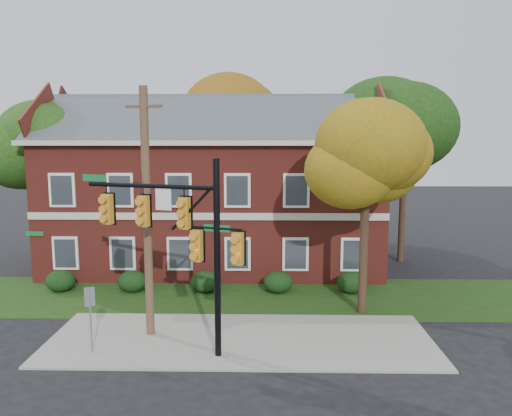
{
  "coord_description": "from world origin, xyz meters",
  "views": [
    {
      "loc": [
        0.92,
        -16.42,
        7.39
      ],
      "look_at": [
        0.52,
        3.0,
        4.63
      ],
      "focal_mm": 35.0,
      "sensor_mm": 36.0,
      "label": 1
    }
  ],
  "objects_px": {
    "traffic_signal": "(183,235)",
    "sign_post": "(90,309)",
    "tree_left_rear": "(36,150)",
    "hedge_left": "(133,281)",
    "tree_far_rear": "(244,117)",
    "hedge_far_left": "(61,281)",
    "hedge_center": "(205,282)",
    "tree_near_right": "(373,155)",
    "hedge_far_right": "(351,283)",
    "tree_right_rear": "(412,125)",
    "apartment_building": "(215,180)",
    "hedge_right": "(278,282)",
    "utility_pole": "(147,213)"
  },
  "relations": [
    {
      "from": "tree_near_right",
      "to": "tree_far_rear",
      "type": "bearing_deg",
      "value": 110.27
    },
    {
      "from": "hedge_left",
      "to": "sign_post",
      "type": "height_order",
      "value": "sign_post"
    },
    {
      "from": "hedge_center",
      "to": "traffic_signal",
      "type": "xyz_separation_m",
      "value": [
        0.18,
        -6.93,
        3.66
      ]
    },
    {
      "from": "hedge_center",
      "to": "sign_post",
      "type": "height_order",
      "value": "sign_post"
    },
    {
      "from": "hedge_left",
      "to": "sign_post",
      "type": "bearing_deg",
      "value": -86.28
    },
    {
      "from": "hedge_far_right",
      "to": "tree_right_rear",
      "type": "bearing_deg",
      "value": 54.77
    },
    {
      "from": "hedge_far_left",
      "to": "hedge_center",
      "type": "bearing_deg",
      "value": 0.0
    },
    {
      "from": "tree_left_rear",
      "to": "sign_post",
      "type": "distance_m",
      "value": 13.92
    },
    {
      "from": "hedge_center",
      "to": "utility_pole",
      "type": "relative_size",
      "value": 0.15
    },
    {
      "from": "tree_far_rear",
      "to": "hedge_right",
      "type": "bearing_deg",
      "value": -80.64
    },
    {
      "from": "utility_pole",
      "to": "apartment_building",
      "type": "bearing_deg",
      "value": 98.48
    },
    {
      "from": "hedge_left",
      "to": "traffic_signal",
      "type": "relative_size",
      "value": 0.21
    },
    {
      "from": "tree_near_right",
      "to": "tree_far_rear",
      "type": "relative_size",
      "value": 0.74
    },
    {
      "from": "apartment_building",
      "to": "tree_far_rear",
      "type": "xyz_separation_m",
      "value": [
        1.34,
        7.84,
        3.86
      ]
    },
    {
      "from": "tree_far_rear",
      "to": "hedge_far_left",
      "type": "bearing_deg",
      "value": -122.5
    },
    {
      "from": "hedge_far_left",
      "to": "tree_near_right",
      "type": "distance_m",
      "value": 15.75
    },
    {
      "from": "traffic_signal",
      "to": "sign_post",
      "type": "xyz_separation_m",
      "value": [
        -3.22,
        -0.05,
        -2.57
      ]
    },
    {
      "from": "hedge_left",
      "to": "utility_pole",
      "type": "relative_size",
      "value": 0.15
    },
    {
      "from": "apartment_building",
      "to": "hedge_left",
      "type": "height_order",
      "value": "apartment_building"
    },
    {
      "from": "hedge_left",
      "to": "tree_left_rear",
      "type": "distance_m",
      "value": 9.69
    },
    {
      "from": "hedge_left",
      "to": "hedge_far_right",
      "type": "relative_size",
      "value": 1.0
    },
    {
      "from": "apartment_building",
      "to": "utility_pole",
      "type": "relative_size",
      "value": 2.05
    },
    {
      "from": "apartment_building",
      "to": "sign_post",
      "type": "bearing_deg",
      "value": -103.99
    },
    {
      "from": "hedge_far_left",
      "to": "tree_near_right",
      "type": "xyz_separation_m",
      "value": [
        14.22,
        -2.83,
        6.14
      ]
    },
    {
      "from": "hedge_far_left",
      "to": "apartment_building",
      "type": "bearing_deg",
      "value": 36.89
    },
    {
      "from": "hedge_far_left",
      "to": "tree_left_rear",
      "type": "relative_size",
      "value": 0.16
    },
    {
      "from": "traffic_signal",
      "to": "hedge_far_right",
      "type": "bearing_deg",
      "value": 63.06
    },
    {
      "from": "hedge_far_left",
      "to": "tree_far_rear",
      "type": "distance_m",
      "value": 17.61
    },
    {
      "from": "sign_post",
      "to": "tree_far_rear",
      "type": "bearing_deg",
      "value": 55.18
    },
    {
      "from": "hedge_right",
      "to": "utility_pole",
      "type": "distance_m",
      "value": 8.34
    },
    {
      "from": "tree_near_right",
      "to": "utility_pole",
      "type": "height_order",
      "value": "utility_pole"
    },
    {
      "from": "tree_far_rear",
      "to": "tree_left_rear",
      "type": "bearing_deg",
      "value": -141.03
    },
    {
      "from": "tree_far_rear",
      "to": "sign_post",
      "type": "bearing_deg",
      "value": -102.34
    },
    {
      "from": "sign_post",
      "to": "hedge_left",
      "type": "bearing_deg",
      "value": 71.23
    },
    {
      "from": "tree_left_rear",
      "to": "traffic_signal",
      "type": "relative_size",
      "value": 1.32
    },
    {
      "from": "apartment_building",
      "to": "hedge_right",
      "type": "bearing_deg",
      "value": -56.33
    },
    {
      "from": "hedge_far_left",
      "to": "hedge_far_right",
      "type": "distance_m",
      "value": 14.0
    },
    {
      "from": "hedge_right",
      "to": "utility_pole",
      "type": "xyz_separation_m",
      "value": [
        -4.91,
        -5.33,
        4.13
      ]
    },
    {
      "from": "tree_right_rear",
      "to": "sign_post",
      "type": "height_order",
      "value": "tree_right_rear"
    },
    {
      "from": "hedge_left",
      "to": "traffic_signal",
      "type": "xyz_separation_m",
      "value": [
        3.68,
        -6.93,
        3.66
      ]
    },
    {
      "from": "hedge_right",
      "to": "hedge_far_left",
      "type": "bearing_deg",
      "value": 180.0
    },
    {
      "from": "tree_right_rear",
      "to": "utility_pole",
      "type": "height_order",
      "value": "tree_right_rear"
    },
    {
      "from": "apartment_building",
      "to": "tree_far_rear",
      "type": "relative_size",
      "value": 1.63
    },
    {
      "from": "hedge_far_left",
      "to": "tree_far_rear",
      "type": "height_order",
      "value": "tree_far_rear"
    },
    {
      "from": "apartment_building",
      "to": "hedge_left",
      "type": "bearing_deg",
      "value": -123.67
    },
    {
      "from": "tree_left_rear",
      "to": "utility_pole",
      "type": "xyz_separation_m",
      "value": [
        8.32,
        -9.46,
        -2.02
      ]
    },
    {
      "from": "hedge_left",
      "to": "tree_far_rear",
      "type": "bearing_deg",
      "value": 69.71
    },
    {
      "from": "traffic_signal",
      "to": "sign_post",
      "type": "bearing_deg",
      "value": -161.5
    },
    {
      "from": "tree_left_rear",
      "to": "hedge_far_left",
      "type": "bearing_deg",
      "value": -56.58
    },
    {
      "from": "hedge_center",
      "to": "sign_post",
      "type": "bearing_deg",
      "value": -113.6
    }
  ]
}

